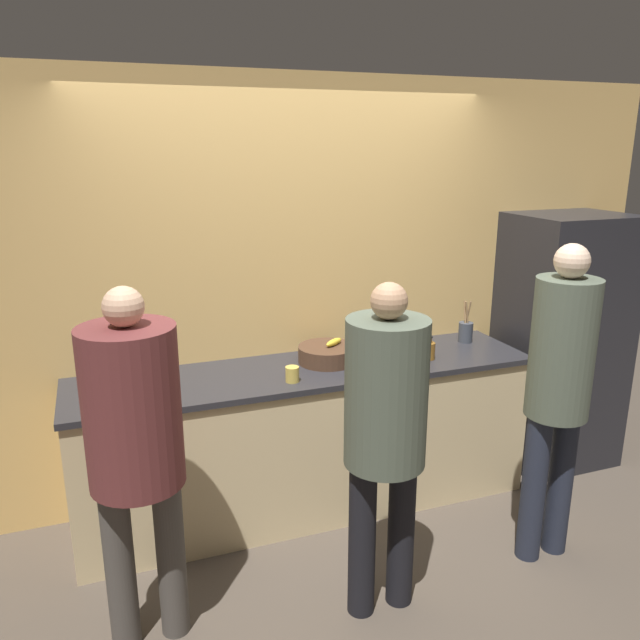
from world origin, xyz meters
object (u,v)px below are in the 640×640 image
object	(u,v)px
person_right	(559,382)
fruit_bowl	(327,354)
cup_yellow	(292,374)
utensil_crock	(466,331)
bottle_dark	(368,362)
bottle_amber	(429,350)
person_center	(385,422)
bottle_clear	(393,353)
refrigerator	(560,341)
person_left	(135,435)
cup_white	(115,382)

from	to	relation	value
person_right	fruit_bowl	world-z (taller)	person_right
fruit_bowl	cup_yellow	bearing A→B (deg)	-141.39
utensil_crock	bottle_dark	distance (m)	0.91
person_right	bottle_dark	bearing A→B (deg)	137.03
bottle_dark	bottle_amber	distance (m)	0.45
cup_yellow	bottle_amber	bearing A→B (deg)	4.75
person_center	bottle_amber	size ratio (longest dim) A/B	10.86
bottle_dark	utensil_crock	bearing A→B (deg)	19.83
person_right	bottle_clear	bearing A→B (deg)	128.49
bottle_dark	bottle_clear	bearing A→B (deg)	8.77
refrigerator	cup_yellow	distance (m)	2.03
person_center	bottle_dark	bearing A→B (deg)	71.02
bottle_dark	bottle_clear	distance (m)	0.18
person_center	bottle_clear	world-z (taller)	person_center
bottle_clear	cup_yellow	xyz separation A→B (m)	(-0.63, -0.02, -0.04)
refrigerator	fruit_bowl	distance (m)	1.72
bottle_clear	refrigerator	bearing A→B (deg)	7.27
person_left	fruit_bowl	world-z (taller)	person_left
bottle_clear	cup_white	bearing A→B (deg)	173.08
fruit_bowl	bottle_amber	world-z (taller)	bottle_amber
fruit_bowl	bottle_clear	world-z (taller)	bottle_clear
refrigerator	person_center	xyz separation A→B (m)	(-1.82, -0.97, 0.11)
person_center	utensil_crock	distance (m)	1.55
refrigerator	fruit_bowl	world-z (taller)	refrigerator
person_center	person_right	distance (m)	1.02
person_center	bottle_amber	bearing A→B (deg)	50.25
refrigerator	utensil_crock	xyz separation A→B (m)	(-0.71, 0.10, 0.12)
fruit_bowl	utensil_crock	bearing A→B (deg)	3.37
bottle_amber	cup_yellow	bearing A→B (deg)	-175.25
utensil_crock	bottle_dark	bearing A→B (deg)	-160.17
utensil_crock	cup_yellow	world-z (taller)	utensil_crock
bottle_clear	cup_white	xyz separation A→B (m)	(-1.56, 0.19, -0.04)
person_left	person_right	world-z (taller)	person_right
person_left	refrigerator	bearing A→B (deg)	15.32
bottle_clear	cup_yellow	size ratio (longest dim) A/B	2.52
bottle_dark	bottle_amber	xyz separation A→B (m)	(0.45, 0.08, -0.00)
bottle_dark	cup_white	world-z (taller)	bottle_dark
utensil_crock	fruit_bowl	bearing A→B (deg)	-176.63
person_left	bottle_dark	xyz separation A→B (m)	(1.34, 0.59, -0.04)
person_left	person_center	world-z (taller)	person_left
fruit_bowl	bottle_clear	distance (m)	0.40
refrigerator	person_center	size ratio (longest dim) A/B	1.07
person_left	cup_white	bearing A→B (deg)	93.44
person_right	bottle_dark	world-z (taller)	person_right
fruit_bowl	bottle_amber	bearing A→B (deg)	-15.05
bottle_amber	cup_white	bearing A→B (deg)	175.88
utensil_crock	bottle_amber	world-z (taller)	utensil_crock
fruit_bowl	bottle_clear	bearing A→B (deg)	-33.47
fruit_bowl	cup_white	xyz separation A→B (m)	(-1.23, -0.03, -0.00)
person_left	bottle_amber	xyz separation A→B (m)	(1.79, 0.68, -0.04)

